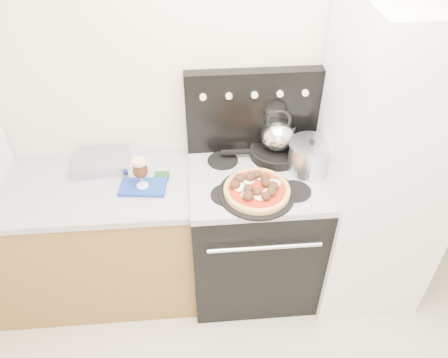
{
  "coord_description": "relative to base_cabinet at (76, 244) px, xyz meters",
  "views": [
    {
      "loc": [
        -0.26,
        -0.68,
        2.47
      ],
      "look_at": [
        -0.12,
        1.05,
        1.01
      ],
      "focal_mm": 35.0,
      "sensor_mm": 36.0,
      "label": 1
    }
  ],
  "objects": [
    {
      "name": "pizza",
      "position": [
        1.08,
        -0.18,
        0.53
      ],
      "size": [
        0.44,
        0.44,
        0.05
      ],
      "primitive_type": null,
      "rotation": [
        0.0,
        0.0,
        -0.32
      ],
      "color": "#EEB06A",
      "rests_on": "pizza_pan"
    },
    {
      "name": "fridge",
      "position": [
        1.8,
        -0.05,
        0.52
      ],
      "size": [
        0.64,
        0.68,
        1.9
      ],
      "primitive_type": "cube",
      "color": "silver",
      "rests_on": "ground"
    },
    {
      "name": "backguard",
      "position": [
        1.1,
        0.25,
        0.74
      ],
      "size": [
        0.76,
        0.08,
        0.5
      ],
      "primitive_type": "cube",
      "color": "black",
      "rests_on": "cooktop"
    },
    {
      "name": "pizza_pan",
      "position": [
        1.08,
        -0.18,
        0.5
      ],
      "size": [
        0.43,
        0.43,
        0.01
      ],
      "primitive_type": "cylinder",
      "rotation": [
        0.0,
        0.0,
        -0.06
      ],
      "color": "black",
      "rests_on": "cooktop"
    },
    {
      "name": "stove_body",
      "position": [
        1.1,
        -0.02,
        0.01
      ],
      "size": [
        0.76,
        0.65,
        0.88
      ],
      "primitive_type": "cube",
      "color": "black",
      "rests_on": "ground"
    },
    {
      "name": "tea_kettle",
      "position": [
        1.24,
        0.15,
        0.65
      ],
      "size": [
        0.25,
        0.25,
        0.22
      ],
      "primitive_type": null,
      "rotation": [
        0.0,
        0.0,
        0.31
      ],
      "color": "white",
      "rests_on": "skillet"
    },
    {
      "name": "oven_mitt",
      "position": [
        0.47,
        -0.06,
        0.48
      ],
      "size": [
        0.26,
        0.17,
        0.02
      ],
      "primitive_type": "cube",
      "rotation": [
        0.0,
        0.0,
        -0.11
      ],
      "color": "#173796",
      "rests_on": "countertop"
    },
    {
      "name": "stock_pot",
      "position": [
        1.4,
        0.01,
        0.58
      ],
      "size": [
        0.28,
        0.28,
        0.17
      ],
      "primitive_type": "cylinder",
      "rotation": [
        0.0,
        0.0,
        0.23
      ],
      "color": "silver",
      "rests_on": "cooktop"
    },
    {
      "name": "foil_sheet",
      "position": [
        0.23,
        0.15,
        0.5
      ],
      "size": [
        0.32,
        0.24,
        0.06
      ],
      "primitive_type": "cube",
      "rotation": [
        0.0,
        0.0,
        0.04
      ],
      "color": "silver",
      "rests_on": "countertop"
    },
    {
      "name": "room_shell",
      "position": [
        1.02,
        -0.91,
        0.82
      ],
      "size": [
        3.52,
        3.01,
        2.52
      ],
      "color": "beige",
      "rests_on": "ground"
    },
    {
      "name": "countertop",
      "position": [
        0.0,
        0.0,
        0.45
      ],
      "size": [
        1.48,
        0.63,
        0.04
      ],
      "primitive_type": "cube",
      "color": "#AAAAB2",
      "rests_on": "base_cabinet"
    },
    {
      "name": "skillet",
      "position": [
        1.24,
        0.15,
        0.52
      ],
      "size": [
        0.31,
        0.31,
        0.05
      ],
      "primitive_type": "cylinder",
      "rotation": [
        0.0,
        0.0,
        -0.02
      ],
      "color": "black",
      "rests_on": "cooktop"
    },
    {
      "name": "beer_glass",
      "position": [
        0.47,
        -0.06,
        0.58
      ],
      "size": [
        0.09,
        0.09,
        0.18
      ],
      "primitive_type": null,
      "rotation": [
        0.0,
        0.0,
        -0.11
      ],
      "color": "#351C0D",
      "rests_on": "oven_mitt"
    },
    {
      "name": "base_cabinet",
      "position": [
        0.0,
        0.0,
        0.0
      ],
      "size": [
        1.45,
        0.6,
        0.86
      ],
      "primitive_type": "cube",
      "color": "brown",
      "rests_on": "ground"
    },
    {
      "name": "cooktop",
      "position": [
        1.1,
        -0.02,
        0.47
      ],
      "size": [
        0.76,
        0.65,
        0.04
      ],
      "primitive_type": "cube",
      "color": "#ADADB2",
      "rests_on": "stove_body"
    }
  ]
}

